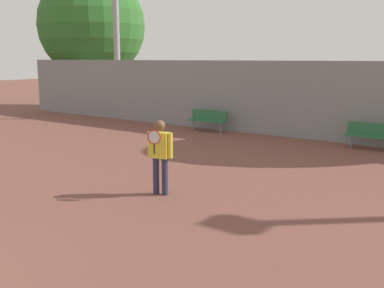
{
  "coord_description": "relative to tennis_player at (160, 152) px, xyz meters",
  "views": [
    {
      "loc": [
        6.14,
        -1.45,
        2.97
      ],
      "look_at": [
        0.01,
        7.12,
        0.95
      ],
      "focal_mm": 42.0,
      "sensor_mm": 36.0,
      "label": 1
    }
  ],
  "objects": [
    {
      "name": "bench_courtside_far",
      "position": [
        -3.98,
        7.88,
        -0.42
      ],
      "size": [
        1.66,
        0.4,
        0.86
      ],
      "color": "#28663D",
      "rests_on": "ground_plane"
    },
    {
      "name": "tree_green_tall",
      "position": [
        -14.13,
        11.0,
        3.85
      ],
      "size": [
        6.13,
        6.13,
        7.87
      ],
      "color": "brown",
      "rests_on": "ground_plane"
    },
    {
      "name": "tennis_player",
      "position": [
        0.0,
        0.0,
        0.0
      ],
      "size": [
        0.58,
        0.46,
        1.66
      ],
      "rotation": [
        0.0,
        0.0,
        0.24
      ],
      "color": "#282D47",
      "rests_on": "ground_plane"
    },
    {
      "name": "back_fence",
      "position": [
        -0.01,
        8.49,
        0.48
      ],
      "size": [
        31.86,
        0.06,
        2.87
      ],
      "color": "gray",
      "rests_on": "ground_plane"
    },
    {
      "name": "light_pole_near_left",
      "position": [
        -9.96,
        8.78,
        4.46
      ],
      "size": [
        0.9,
        0.6,
        9.63
      ],
      "color": "#939399",
      "rests_on": "ground_plane"
    },
    {
      "name": "bench_courtside_near",
      "position": [
        2.64,
        7.88,
        -0.42
      ],
      "size": [
        1.97,
        0.4,
        0.86
      ],
      "color": "#28663D",
      "rests_on": "ground_plane"
    }
  ]
}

